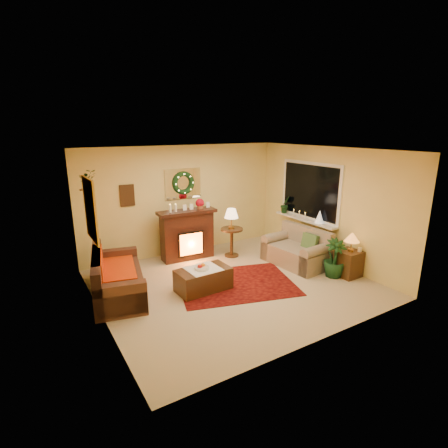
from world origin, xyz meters
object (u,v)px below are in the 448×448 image
sofa (118,272)px  coffee_table (203,280)px  side_table_round (232,243)px  end_table_square (348,264)px  loveseat (296,247)px  fireplace (187,236)px

sofa → coffee_table: 1.58m
side_table_round → coffee_table: side_table_round is taller
end_table_square → coffee_table: size_ratio=0.54×
end_table_square → loveseat: bearing=115.7°
loveseat → coffee_table: bearing=177.1°
coffee_table → fireplace: bearing=72.0°
fireplace → side_table_round: size_ratio=1.74×
loveseat → coffee_table: (-2.38, -0.07, -0.21)m
end_table_square → fireplace: bearing=132.3°
loveseat → side_table_round: 1.52m
sofa → loveseat: 3.84m
fireplace → coffee_table: bearing=-102.2°
fireplace → loveseat: 2.50m
loveseat → end_table_square: size_ratio=2.62×
loveseat → side_table_round: bearing=123.4°
sofa → fireplace: size_ratio=1.60×
coffee_table → loveseat: bearing=-0.6°
sofa → loveseat: sofa is taller
side_table_round → coffee_table: (-1.44, -1.27, -0.11)m
sofa → side_table_round: 2.93m
fireplace → end_table_square: 3.60m
end_table_square → coffee_table: 3.05m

